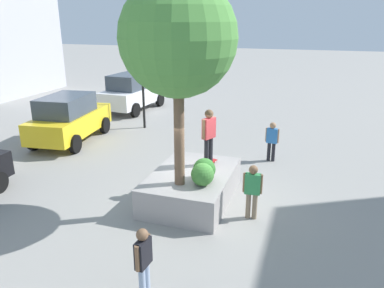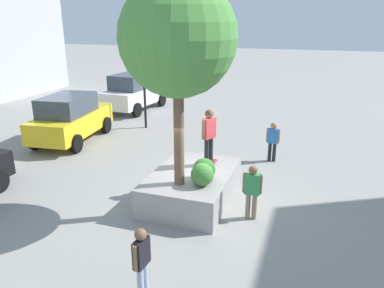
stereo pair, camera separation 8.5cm
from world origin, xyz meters
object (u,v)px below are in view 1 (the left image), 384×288
Objects in this scene: plaza_tree at (178,39)px; traffic_light_corner at (142,60)px; bystander_watching at (143,259)px; pedestrian_crossing at (252,188)px; skateboarder at (209,133)px; planter_ledge at (192,186)px; taxi_cab at (69,118)px; skateboard at (208,163)px; passerby_with_bag at (272,139)px; police_car at (133,92)px.

plaza_tree reaches higher than traffic_light_corner.
bystander_watching is at bearing -154.81° from traffic_light_corner.
traffic_light_corner reaches higher than pedestrian_crossing.
plaza_tree reaches higher than skateboarder.
traffic_light_corner is at bearing 31.61° from plaza_tree.
planter_ledge is 7.86m from taxi_cab.
plaza_tree is 4.14m from skateboard.
pedestrian_crossing is (0.28, -1.97, -3.84)m from plaza_tree.
skateboarder is 5.12m from bystander_watching.
pedestrian_crossing reaches higher than bystander_watching.
taxi_cab is 3.04× the size of passerby_with_bag.
traffic_light_corner is at bearing 42.34° from pedestrian_crossing.
planter_ledge is 0.70× the size of police_car.
planter_ledge is 2.02m from pedestrian_crossing.
taxi_cab is at bearing 67.78° from skateboarder.
bystander_watching is (-7.95, -7.34, -0.18)m from taxi_cab.
passerby_with_bag reaches higher than skateboard.
skateboarder is 3.78m from passerby_with_bag.
skateboarder is 2.31m from pedestrian_crossing.
passerby_with_bag is (4.04, -1.86, 0.45)m from planter_ledge.
planter_ledge is 4.06× the size of skateboard.
plaza_tree is 1.12× the size of police_car.
skateboarder is at bearing -141.69° from police_car.
plaza_tree is 3.53× the size of bystander_watching.
traffic_light_corner is at bearing -145.18° from police_car.
taxi_cab is at bearing 67.78° from skateboard.
bystander_watching is 3.98m from pedestrian_crossing.
plaza_tree is at bearing 166.74° from skateboard.
traffic_light_corner is at bearing 40.09° from skateboarder.
plaza_tree is at bearing -147.39° from police_car.
plaza_tree reaches higher than planter_ledge.
skateboard is at bearing -141.69° from police_car.
bystander_watching is (-5.01, -0.14, -0.06)m from skateboard.
police_car is 3.13× the size of passerby_with_bag.
bystander_watching is at bearing -178.35° from skateboarder.
skateboarder is at bearing -13.26° from plaza_tree.
skateboarder is 0.35× the size of police_car.
pedestrian_crossing is (-4.58, -0.03, 0.01)m from passerby_with_bag.
taxi_cab is at bearing 64.25° from pedestrian_crossing.
planter_ledge is 4.38m from plaza_tree.
police_car is at bearing 56.15° from passerby_with_bag.
taxi_cab is at bearing -179.19° from police_car.
skateboarder reaches higher than taxi_cab.
skateboard is 0.18× the size of taxi_cab.
traffic_light_corner is 7.51m from passerby_with_bag.
pedestrian_crossing is (-0.54, -1.89, 0.46)m from planter_ledge.
taxi_cab reaches higher than bystander_watching.
police_car reaches higher than passerby_with_bag.
skateboard is 0.53× the size of pedestrian_crossing.
skateboard is 0.55× the size of bystander_watching.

